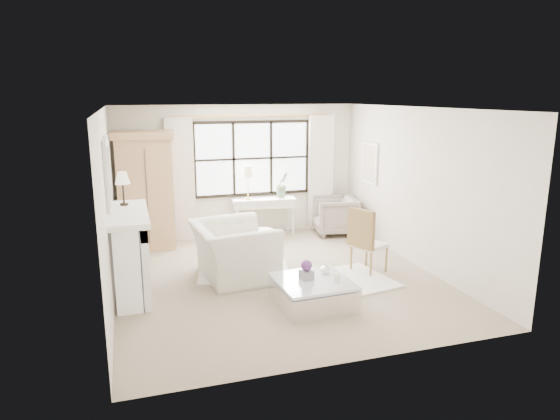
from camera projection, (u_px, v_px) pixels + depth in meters
The scene contains 32 objects.
floor at pixel (277, 278), 8.09m from camera, with size 5.50×5.50×0.00m, color tan.
ceiling at pixel (277, 108), 7.47m from camera, with size 5.50×5.50×0.00m, color white.
wall_back at pixel (238, 171), 10.34m from camera, with size 5.00×5.00×0.00m, color white.
wall_front at pixel (353, 246), 5.22m from camera, with size 5.00×5.00×0.00m, color white.
wall_left at pixel (108, 207), 7.06m from camera, with size 5.50×5.50×0.00m, color beige.
wall_right at pixel (417, 187), 8.50m from camera, with size 5.50×5.50×0.00m, color beige.
window_pane at pixel (252, 158), 10.35m from camera, with size 2.40×0.02×1.50m, color silver.
window_frame at pixel (253, 159), 10.34m from camera, with size 2.50×0.04×1.50m, color black, non-canonical shape.
curtain_rod at pixel (253, 116), 10.10m from camera, with size 0.04×0.04×3.30m, color #C18F43.
curtain_left at pixel (181, 180), 9.93m from camera, with size 0.55×0.10×2.47m, color beige.
curtain_right at pixel (321, 173), 10.79m from camera, with size 0.55×0.10×2.47m, color white.
fireplace at pixel (128, 252), 7.28m from camera, with size 0.58×1.66×1.26m.
mirror_frame at pixel (107, 172), 6.96m from camera, with size 0.05×1.15×0.95m, color silver.
mirror_glass at pixel (110, 172), 6.97m from camera, with size 0.02×1.00×0.80m, color silver.
art_frame at pixel (370, 163), 10.03m from camera, with size 0.04×0.62×0.82m, color white.
art_canvas at pixel (369, 163), 10.02m from camera, with size 0.01×0.52×0.72m, color beige.
mantel_lamp at pixel (122, 180), 7.47m from camera, with size 0.22×0.22×0.51m.
armoire at pixel (146, 190), 9.44m from camera, with size 1.17×0.78×2.24m.
console_table at pixel (264, 217), 10.43m from camera, with size 1.34×0.59×0.80m.
console_lamp at pixel (248, 172), 10.10m from camera, with size 0.28×0.28×0.69m.
orchid_plant at pixel (282, 185), 10.38m from camera, with size 0.29×0.24×0.53m, color #4E6744.
side_table at pixel (263, 239), 9.07m from camera, with size 0.40×0.40×0.51m.
rug_left at pixel (244, 272), 8.31m from camera, with size 1.50×1.06×0.03m, color white.
rug_right at pixel (339, 283), 7.83m from camera, with size 1.61×1.21×0.03m, color white.
club_armchair at pixel (234, 251), 8.01m from camera, with size 1.37×1.20×0.89m, color silver.
wingback_chair at pixel (335, 215), 10.56m from camera, with size 0.84×0.87×0.79m, color gray.
french_chair at pixel (368, 254), 8.30m from camera, with size 0.64×0.63×1.08m.
coffee_table at pixel (313, 293), 6.99m from camera, with size 1.05×1.05×0.38m.
planter_box at pixel (306, 275), 6.96m from camera, with size 0.17×0.17×0.12m, color slate.
planter_flowers at pixel (307, 265), 6.93m from camera, with size 0.15×0.15×0.15m, color #592B6C.
pillar_candle at pixel (337, 278), 6.86m from camera, with size 0.09×0.09×0.12m, color beige.
coffee_vase at pixel (325, 268), 7.18m from camera, with size 0.15×0.15×0.15m, color white.
Camera 1 is at (-2.21, -7.30, 2.90)m, focal length 32.00 mm.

